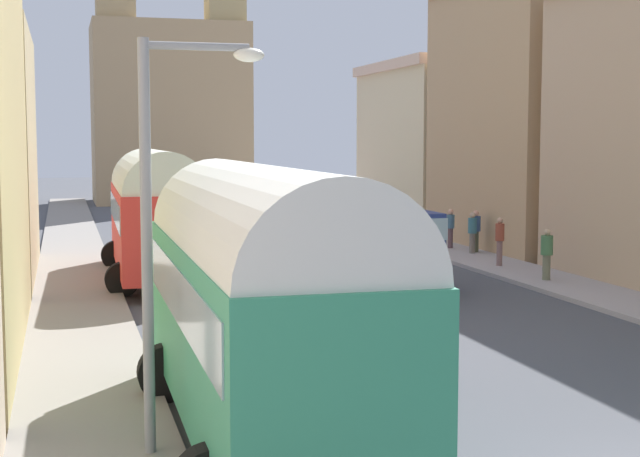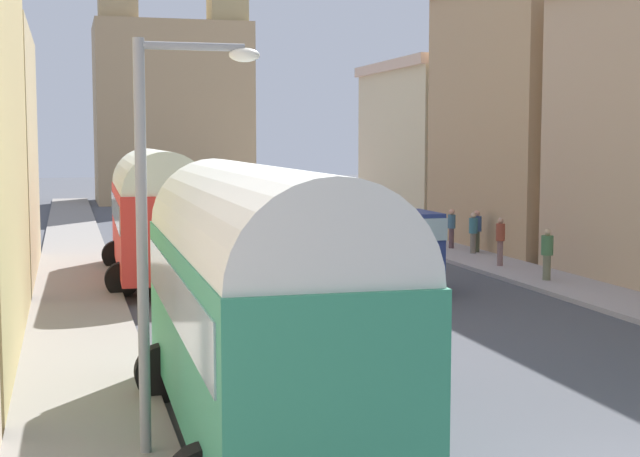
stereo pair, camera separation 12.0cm
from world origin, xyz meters
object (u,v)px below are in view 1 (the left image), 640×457
at_px(pedestrian_2, 451,227).
at_px(pedestrian_0, 476,230).
at_px(car_4, 347,317).
at_px(pedestrian_4, 500,240).
at_px(car_3, 223,202).
at_px(car_1, 261,218).
at_px(car_0, 288,226).
at_px(car_2, 240,208).
at_px(car_5, 249,258).
at_px(streetlamp_near, 165,209).
at_px(pedestrian_1, 472,231).
at_px(car_7, 189,215).
at_px(pedestrian_3, 547,253).
at_px(cargo_truck_0, 381,247).
at_px(parked_bus_0, 261,292).
at_px(car_6, 204,226).
at_px(parked_bus_1, 155,209).

bearing_deg(pedestrian_2, pedestrian_0, -73.07).
distance_m(car_4, pedestrian_4, 13.99).
xyz_separation_m(car_3, car_4, (-3.45, -36.20, 0.00)).
relative_size(car_1, car_3, 1.01).
height_order(car_0, pedestrian_2, pedestrian_2).
bearing_deg(car_0, pedestrian_4, -58.51).
bearing_deg(pedestrian_0, car_3, 106.44).
distance_m(car_2, car_5, 20.64).
bearing_deg(car_1, streetlamp_near, -104.29).
bearing_deg(car_5, pedestrian_1, 22.33).
bearing_deg(car_5, pedestrian_2, 31.26).
xyz_separation_m(car_2, car_4, (-3.45, -30.70, -0.02)).
height_order(pedestrian_0, pedestrian_2, pedestrian_0).
distance_m(car_5, pedestrian_2, 11.04).
bearing_deg(car_1, car_4, -97.79).
bearing_deg(car_4, car_7, 89.22).
distance_m(car_5, pedestrian_1, 10.34).
bearing_deg(car_3, car_7, -111.08).
xyz_separation_m(car_5, pedestrian_3, (8.92, -2.96, 0.22)).
bearing_deg(car_5, car_2, 80.20).
bearing_deg(car_0, car_3, 90.00).
distance_m(car_3, pedestrian_0, 22.46).
relative_size(car_3, pedestrian_4, 2.17).
xyz_separation_m(cargo_truck_0, car_2, (-0.19, 22.48, -0.44)).
bearing_deg(parked_bus_0, pedestrian_3, 47.11).
relative_size(pedestrian_0, streetlamp_near, 0.30).
bearing_deg(car_5, streetlamp_near, -105.20).
bearing_deg(pedestrian_1, streetlamp_near, -124.94).
xyz_separation_m(car_7, pedestrian_0, (9.42, -13.59, 0.28)).
distance_m(car_4, car_7, 28.25).
bearing_deg(cargo_truck_0, car_0, 90.95).
height_order(car_5, car_7, car_5).
bearing_deg(pedestrian_2, car_6, 147.81).
bearing_deg(car_6, pedestrian_3, -59.09).
bearing_deg(car_4, car_2, 83.59).
xyz_separation_m(car_2, car_3, (0.00, 5.50, -0.03)).
height_order(car_7, pedestrian_0, pedestrian_0).
distance_m(pedestrian_0, pedestrian_4, 3.98).
bearing_deg(pedestrian_1, cargo_truck_0, -134.00).
relative_size(parked_bus_0, car_0, 2.12).
height_order(parked_bus_1, pedestrian_0, parked_bus_1).
height_order(car_1, streetlamp_near, streetlamp_near).
bearing_deg(car_7, car_5, -91.43).
bearing_deg(pedestrian_0, car_0, 141.57).
height_order(car_1, car_3, car_3).
bearing_deg(streetlamp_near, parked_bus_1, 85.01).
height_order(parked_bus_1, pedestrian_1, parked_bus_1).
bearing_deg(car_7, parked_bus_1, -101.12).
distance_m(pedestrian_0, streetlamp_near, 24.87).
bearing_deg(car_2, car_4, -96.41).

